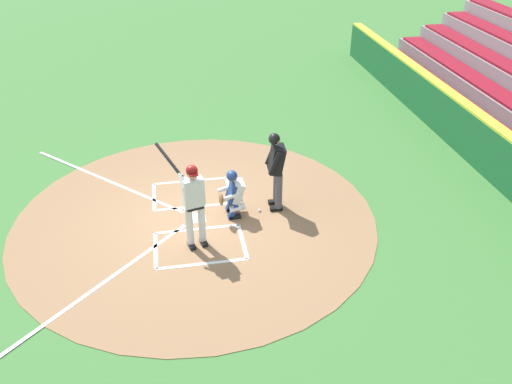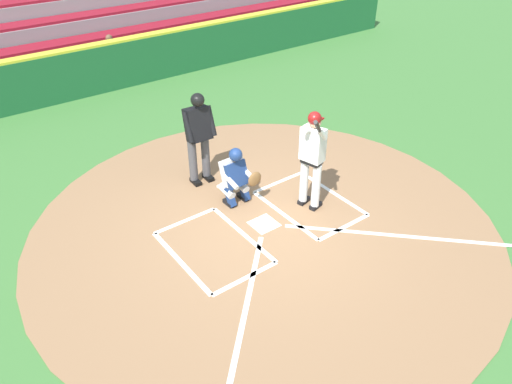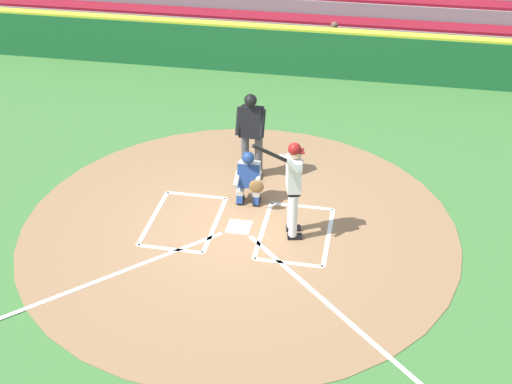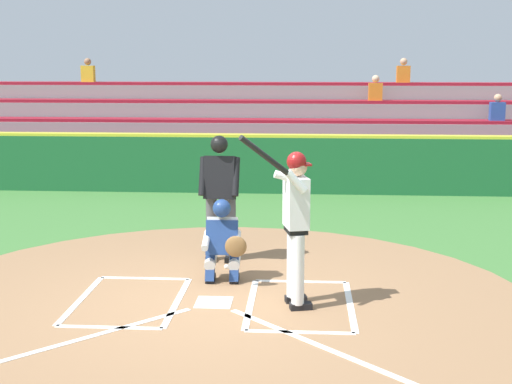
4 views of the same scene
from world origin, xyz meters
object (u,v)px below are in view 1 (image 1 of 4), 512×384
object	(u,v)px
plate_umpire	(276,166)
batter	(193,200)
catcher	(233,193)
baseball	(259,211)

from	to	relation	value
plate_umpire	batter	bearing A→B (deg)	120.19
batter	plate_umpire	distance (m)	2.21
batter	catcher	world-z (taller)	batter
catcher	baseball	bearing A→B (deg)	-88.46
batter	plate_umpire	world-z (taller)	batter
batter	plate_umpire	size ratio (longest dim) A/B	1.14
baseball	batter	bearing A→B (deg)	122.91
plate_umpire	baseball	size ratio (longest dim) A/B	25.20
plate_umpire	baseball	xyz separation A→B (m)	(-0.13, 0.40, -1.04)
batter	catcher	distance (m)	1.42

